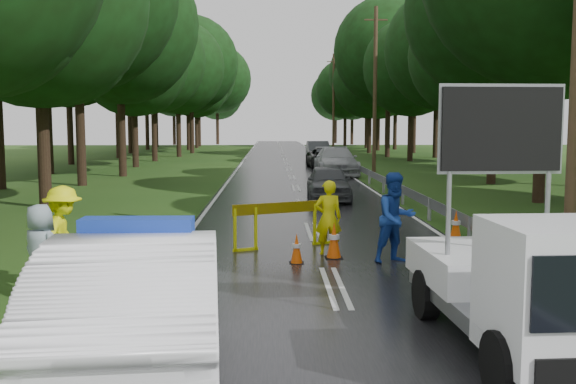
{
  "coord_description": "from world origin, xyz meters",
  "views": [
    {
      "loc": [
        -1.15,
        -11.32,
        2.95
      ],
      "look_at": [
        -0.74,
        4.19,
        1.3
      ],
      "focal_mm": 40.0,
      "sensor_mm": 36.0,
      "label": 1
    }
  ],
  "objects_px": {
    "queue_car_second": "(336,161)",
    "queue_car_third": "(326,158)",
    "officer": "(328,218)",
    "civilian": "(396,218)",
    "barrier": "(286,213)",
    "queue_car_fourth": "(318,151)",
    "queue_car_first": "(328,183)",
    "police_sedan": "(139,304)",
    "work_truck": "(531,284)"
  },
  "relations": [
    {
      "from": "officer",
      "to": "barrier",
      "type": "bearing_deg",
      "value": -45.85
    },
    {
      "from": "officer",
      "to": "queue_car_second",
      "type": "bearing_deg",
      "value": -100.95
    },
    {
      "from": "police_sedan",
      "to": "barrier",
      "type": "bearing_deg",
      "value": -109.31
    },
    {
      "from": "queue_car_second",
      "to": "queue_car_third",
      "type": "bearing_deg",
      "value": 90.08
    },
    {
      "from": "barrier",
      "to": "queue_car_third",
      "type": "xyz_separation_m",
      "value": [
        3.33,
        27.81,
        -0.15
      ]
    },
    {
      "from": "barrier",
      "to": "officer",
      "type": "xyz_separation_m",
      "value": [
        0.94,
        -0.82,
        0.01
      ]
    },
    {
      "from": "work_truck",
      "to": "queue_car_third",
      "type": "distance_m",
      "value": 35.06
    },
    {
      "from": "barrier",
      "to": "civilian",
      "type": "relative_size",
      "value": 1.28
    },
    {
      "from": "queue_car_second",
      "to": "officer",
      "type": "bearing_deg",
      "value": -96.78
    },
    {
      "from": "police_sedan",
      "to": "officer",
      "type": "distance_m",
      "value": 7.47
    },
    {
      "from": "officer",
      "to": "queue_car_first",
      "type": "xyz_separation_m",
      "value": [
        0.93,
        10.39,
        -0.16
      ]
    },
    {
      "from": "officer",
      "to": "civilian",
      "type": "height_order",
      "value": "civilian"
    },
    {
      "from": "police_sedan",
      "to": "civilian",
      "type": "distance_m",
      "value": 7.37
    },
    {
      "from": "civilian",
      "to": "queue_car_fourth",
      "type": "relative_size",
      "value": 0.4
    },
    {
      "from": "queue_car_first",
      "to": "queue_car_second",
      "type": "distance_m",
      "value": 12.33
    },
    {
      "from": "officer",
      "to": "civilian",
      "type": "relative_size",
      "value": 0.88
    },
    {
      "from": "police_sedan",
      "to": "civilian",
      "type": "xyz_separation_m",
      "value": [
        4.19,
        6.06,
        0.11
      ]
    },
    {
      "from": "work_truck",
      "to": "queue_car_third",
      "type": "relative_size",
      "value": 0.89
    },
    {
      "from": "barrier",
      "to": "officer",
      "type": "height_order",
      "value": "officer"
    },
    {
      "from": "queue_car_first",
      "to": "queue_car_second",
      "type": "height_order",
      "value": "queue_car_second"
    },
    {
      "from": "queue_car_second",
      "to": "barrier",
      "type": "bearing_deg",
      "value": -99.43
    },
    {
      "from": "queue_car_second",
      "to": "queue_car_third",
      "type": "xyz_separation_m",
      "value": [
        -0.07,
        6.0,
        -0.12
      ]
    },
    {
      "from": "barrier",
      "to": "police_sedan",
      "type": "bearing_deg",
      "value": -127.23
    },
    {
      "from": "barrier",
      "to": "queue_car_third",
      "type": "relative_size",
      "value": 0.5
    },
    {
      "from": "officer",
      "to": "queue_car_first",
      "type": "distance_m",
      "value": 10.44
    },
    {
      "from": "queue_car_first",
      "to": "queue_car_fourth",
      "type": "bearing_deg",
      "value": 88.19
    },
    {
      "from": "work_truck",
      "to": "queue_car_fourth",
      "type": "relative_size",
      "value": 0.91
    },
    {
      "from": "barrier",
      "to": "queue_car_fourth",
      "type": "bearing_deg",
      "value": 61.08
    },
    {
      "from": "civilian",
      "to": "queue_car_fourth",
      "type": "xyz_separation_m",
      "value": [
        1.1,
        37.64,
        -0.17
      ]
    },
    {
      "from": "work_truck",
      "to": "officer",
      "type": "bearing_deg",
      "value": 104.59
    },
    {
      "from": "queue_car_second",
      "to": "queue_car_third",
      "type": "height_order",
      "value": "queue_car_second"
    },
    {
      "from": "police_sedan",
      "to": "officer",
      "type": "bearing_deg",
      "value": -117.81
    },
    {
      "from": "queue_car_first",
      "to": "queue_car_second",
      "type": "xyz_separation_m",
      "value": [
        1.53,
        12.23,
        0.13
      ]
    },
    {
      "from": "civilian",
      "to": "police_sedan",
      "type": "bearing_deg",
      "value": -147.51
    },
    {
      "from": "work_truck",
      "to": "queue_car_first",
      "type": "distance_m",
      "value": 16.86
    },
    {
      "from": "barrier",
      "to": "work_truck",
      "type": "bearing_deg",
      "value": -91.56
    },
    {
      "from": "officer",
      "to": "queue_car_third",
      "type": "relative_size",
      "value": 0.34
    },
    {
      "from": "officer",
      "to": "queue_car_second",
      "type": "xyz_separation_m",
      "value": [
        2.46,
        22.63,
        -0.03
      ]
    },
    {
      "from": "police_sedan",
      "to": "queue_car_second",
      "type": "relative_size",
      "value": 0.95
    },
    {
      "from": "queue_car_second",
      "to": "queue_car_fourth",
      "type": "bearing_deg",
      "value": 89.43
    },
    {
      "from": "queue_car_second",
      "to": "police_sedan",
      "type": "bearing_deg",
      "value": -100.72
    },
    {
      "from": "queue_car_second",
      "to": "queue_car_third",
      "type": "distance_m",
      "value": 6.0
    },
    {
      "from": "barrier",
      "to": "queue_car_fourth",
      "type": "xyz_separation_m",
      "value": [
        3.4,
        35.97,
        -0.04
      ]
    },
    {
      "from": "officer",
      "to": "queue_car_first",
      "type": "bearing_deg",
      "value": -99.87
    },
    {
      "from": "barrier",
      "to": "civilian",
      "type": "bearing_deg",
      "value": -59.61
    },
    {
      "from": "officer",
      "to": "civilian",
      "type": "xyz_separation_m",
      "value": [
        1.36,
        -0.86,
        0.12
      ]
    },
    {
      "from": "civilian",
      "to": "barrier",
      "type": "bearing_deg",
      "value": 121.04
    },
    {
      "from": "queue_car_first",
      "to": "queue_car_third",
      "type": "bearing_deg",
      "value": 86.93
    },
    {
      "from": "work_truck",
      "to": "police_sedan",
      "type": "bearing_deg",
      "value": -176.8
    },
    {
      "from": "queue_car_third",
      "to": "queue_car_fourth",
      "type": "bearing_deg",
      "value": 86.61
    }
  ]
}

